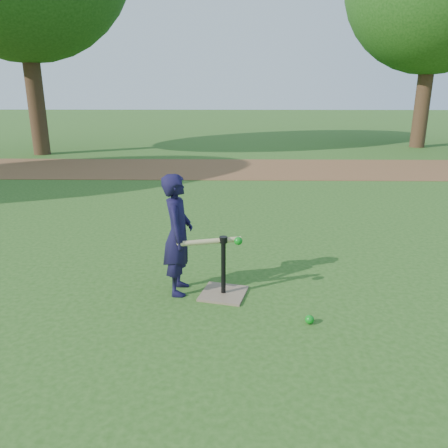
{
  "coord_description": "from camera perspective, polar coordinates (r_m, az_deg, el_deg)",
  "views": [
    {
      "loc": [
        -0.0,
        -3.66,
        1.98
      ],
      "look_at": [
        -0.09,
        0.62,
        0.65
      ],
      "focal_mm": 35.0,
      "sensor_mm": 36.0,
      "label": 1
    }
  ],
  "objects": [
    {
      "name": "ground",
      "position": [
        4.16,
        1.05,
        -11.15
      ],
      "size": [
        80.0,
        80.0,
        0.0
      ],
      "primitive_type": "plane",
      "color": "#285116",
      "rests_on": "ground"
    },
    {
      "name": "dirt_strip",
      "position": [
        11.33,
        1.14,
        7.25
      ],
      "size": [
        24.0,
        3.0,
        0.01
      ],
      "primitive_type": "cube",
      "color": "brown",
      "rests_on": "ground"
    },
    {
      "name": "child",
      "position": [
        4.31,
        -6.04,
        -1.41
      ],
      "size": [
        0.29,
        0.44,
        1.21
      ],
      "primitive_type": "imported",
      "rotation": [
        0.0,
        0.0,
        1.58
      ],
      "color": "black",
      "rests_on": "ground"
    },
    {
      "name": "wiffle_ball_ground",
      "position": [
        4.0,
        11.11,
        -12.14
      ],
      "size": [
        0.08,
        0.08,
        0.08
      ],
      "primitive_type": "sphere",
      "color": "#0B8015",
      "rests_on": "ground"
    },
    {
      "name": "batting_tee",
      "position": [
        4.4,
        -0.08,
        -7.9
      ],
      "size": [
        0.52,
        0.52,
        0.61
      ],
      "color": "#816A52",
      "rests_on": "ground"
    },
    {
      "name": "swing_action",
      "position": [
        4.2,
        -1.41,
        -2.29
      ],
      "size": [
        0.64,
        0.2,
        0.09
      ],
      "color": "tan",
      "rests_on": "ground"
    }
  ]
}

